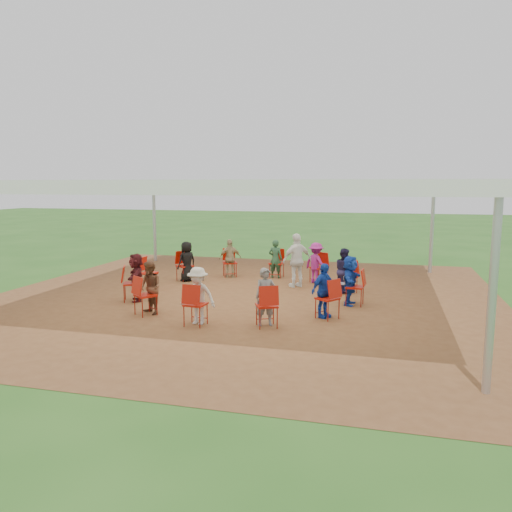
% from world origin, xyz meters
% --- Properties ---
extents(ground, '(80.00, 80.00, 0.00)m').
position_xyz_m(ground, '(0.00, 0.00, 0.00)').
color(ground, '#2A5A1C').
rests_on(ground, ground).
extents(dirt_patch, '(13.00, 13.00, 0.00)m').
position_xyz_m(dirt_patch, '(0.00, 0.00, 0.01)').
color(dirt_patch, brown).
rests_on(dirt_patch, ground).
extents(tent, '(10.33, 10.33, 3.00)m').
position_xyz_m(tent, '(0.00, 0.00, 2.37)').
color(tent, '#B2B2B7').
rests_on(tent, ground).
extents(chair_0, '(0.47, 0.45, 0.90)m').
position_xyz_m(chair_0, '(2.86, -0.23, 0.45)').
color(chair_0, '#B31607').
rests_on(chair_0, ground).
extents(chair_1, '(0.58, 0.57, 0.90)m').
position_xyz_m(chair_1, '(2.59, 1.23, 0.45)').
color(chair_1, '#B31607').
rests_on(chair_1, ground).
extents(chair_2, '(0.60, 0.60, 0.90)m').
position_xyz_m(chair_2, '(1.63, 2.36, 0.45)').
color(chair_2, '#B31607').
rests_on(chair_2, ground).
extents(chair_3, '(0.45, 0.47, 0.90)m').
position_xyz_m(chair_3, '(0.23, 2.86, 0.45)').
color(chair_3, '#B31607').
rests_on(chair_3, ground).
extents(chair_4, '(0.57, 0.58, 0.90)m').
position_xyz_m(chair_4, '(-1.23, 2.59, 0.45)').
color(chair_4, '#B31607').
rests_on(chair_4, ground).
extents(chair_5, '(0.60, 0.60, 0.90)m').
position_xyz_m(chair_5, '(-2.36, 1.63, 0.45)').
color(chair_5, '#B31607').
rests_on(chair_5, ground).
extents(chair_6, '(0.47, 0.45, 0.90)m').
position_xyz_m(chair_6, '(-2.86, 0.23, 0.45)').
color(chair_6, '#B31607').
rests_on(chair_6, ground).
extents(chair_7, '(0.58, 0.57, 0.90)m').
position_xyz_m(chair_7, '(-2.59, -1.23, 0.45)').
color(chair_7, '#B31607').
rests_on(chair_7, ground).
extents(chair_8, '(0.60, 0.60, 0.90)m').
position_xyz_m(chair_8, '(-1.63, -2.36, 0.45)').
color(chair_8, '#B31607').
rests_on(chair_8, ground).
extents(chair_9, '(0.45, 0.47, 0.90)m').
position_xyz_m(chair_9, '(-0.23, -2.86, 0.45)').
color(chair_9, '#B31607').
rests_on(chair_9, ground).
extents(chair_10, '(0.57, 0.58, 0.90)m').
position_xyz_m(chair_10, '(1.23, -2.59, 0.45)').
color(chair_10, '#B31607').
rests_on(chair_10, ground).
extents(chair_11, '(0.60, 0.60, 0.90)m').
position_xyz_m(chair_11, '(2.36, -1.63, 0.45)').
color(chair_11, '#B31607').
rests_on(chair_11, ground).
extents(person_seated_0, '(0.51, 1.15, 1.21)m').
position_xyz_m(person_seated_0, '(2.74, -0.22, 0.61)').
color(person_seated_0, '#143AA6').
rests_on(person_seated_0, ground).
extents(person_seated_1, '(0.56, 0.68, 1.21)m').
position_xyz_m(person_seated_1, '(2.49, 1.18, 0.61)').
color(person_seated_1, '#1F1A3B').
rests_on(person_seated_1, ground).
extents(person_seated_2, '(0.86, 0.76, 1.21)m').
position_xyz_m(person_seated_2, '(1.56, 2.26, 0.61)').
color(person_seated_2, '#941E78').
rests_on(person_seated_2, ground).
extents(person_seated_3, '(0.46, 0.32, 1.21)m').
position_xyz_m(person_seated_3, '(0.22, 2.74, 0.61)').
color(person_seated_3, '#264E31').
rests_on(person_seated_3, ground).
extents(person_seated_4, '(0.80, 0.63, 1.21)m').
position_xyz_m(person_seated_4, '(-1.18, 2.49, 0.61)').
color(person_seated_4, tan).
rests_on(person_seated_4, ground).
extents(person_seated_5, '(0.61, 0.68, 1.21)m').
position_xyz_m(person_seated_5, '(-2.26, 1.56, 0.61)').
color(person_seated_5, black).
rests_on(person_seated_5, ground).
extents(person_seated_6, '(0.86, 1.20, 1.21)m').
position_xyz_m(person_seated_6, '(-2.49, -1.18, 0.61)').
color(person_seated_6, '#431216').
rests_on(person_seated_6, ground).
extents(person_seated_7, '(0.68, 0.61, 1.21)m').
position_xyz_m(person_seated_7, '(-1.56, -2.26, 0.61)').
color(person_seated_7, brown).
rests_on(person_seated_7, ground).
extents(person_seated_8, '(0.81, 0.45, 1.21)m').
position_xyz_m(person_seated_8, '(-0.22, -2.74, 0.61)').
color(person_seated_8, beige).
rests_on(person_seated_8, ground).
extents(person_seated_9, '(0.52, 0.45, 1.21)m').
position_xyz_m(person_seated_9, '(1.18, -2.49, 0.61)').
color(person_seated_9, slate).
rests_on(person_seated_9, ground).
extents(person_seated_10, '(0.70, 0.79, 1.21)m').
position_xyz_m(person_seated_10, '(2.26, -1.56, 0.61)').
color(person_seated_10, '#143AA6').
rests_on(person_seated_10, ground).
extents(standing_person, '(0.99, 0.93, 1.54)m').
position_xyz_m(standing_person, '(1.12, 1.55, 0.78)').
color(standing_person, white).
rests_on(standing_person, ground).
extents(cable_coil, '(0.32, 0.32, 0.03)m').
position_xyz_m(cable_coil, '(0.51, 0.07, 0.02)').
color(cable_coil, black).
rests_on(cable_coil, ground).
extents(laptop, '(0.26, 0.31, 0.20)m').
position_xyz_m(laptop, '(2.57, -0.21, 0.57)').
color(laptop, '#B7B7BC').
rests_on(laptop, ground).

